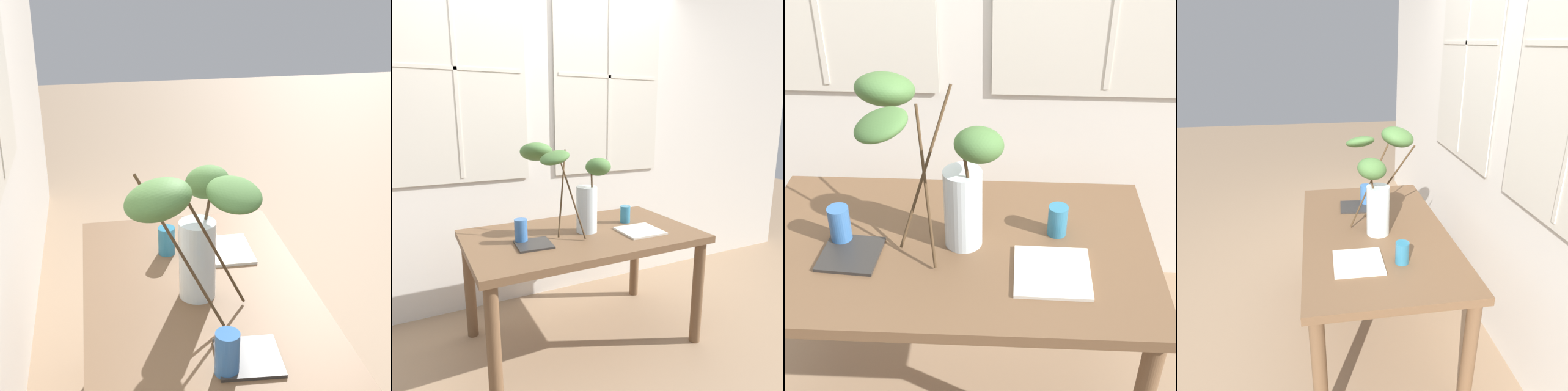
{
  "view_description": "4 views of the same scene",
  "coord_description": "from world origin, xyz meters",
  "views": [
    {
      "loc": [
        -1.8,
        0.34,
        1.95
      ],
      "look_at": [
        0.12,
        0.0,
        1.11
      ],
      "focal_mm": 54.89,
      "sensor_mm": 36.0,
      "label": 1
    },
    {
      "loc": [
        -0.95,
        -1.99,
        1.48
      ],
      "look_at": [
        0.03,
        -0.02,
        0.99
      ],
      "focal_mm": 33.26,
      "sensor_mm": 36.0,
      "label": 2
    },
    {
      "loc": [
        0.18,
        -1.59,
        2.03
      ],
      "look_at": [
        0.1,
        -0.03,
        0.98
      ],
      "focal_mm": 52.66,
      "sensor_mm": 36.0,
      "label": 3
    },
    {
      "loc": [
        1.98,
        -0.32,
        1.8
      ],
      "look_at": [
        0.04,
        -0.02,
        0.99
      ],
      "focal_mm": 34.32,
      "sensor_mm": 36.0,
      "label": 4
    }
  ],
  "objects": [
    {
      "name": "ground",
      "position": [
        0.0,
        0.0,
        0.0
      ],
      "size": [
        14.0,
        14.0,
        0.0
      ],
      "primitive_type": "plane",
      "color": "#9E7F60"
    },
    {
      "name": "back_wall_with_windows",
      "position": [
        0.0,
        0.8,
        1.39
      ],
      "size": [
        5.67,
        0.14,
        2.75
      ],
      "color": "silver",
      "rests_on": "ground"
    },
    {
      "name": "dining_table",
      "position": [
        0.0,
        0.0,
        0.65
      ],
      "size": [
        1.44,
        0.85,
        0.75
      ],
      "color": "brown",
      "rests_on": "ground"
    },
    {
      "name": "vase_with_branches",
      "position": [
        -0.06,
        0.04,
        1.08
      ],
      "size": [
        0.58,
        0.5,
        0.6
      ],
      "color": "silver",
      "rests_on": "dining_table"
    },
    {
      "name": "drinking_glass_blue_left",
      "position": [
        -0.4,
        0.0,
        0.82
      ],
      "size": [
        0.08,
        0.08,
        0.14
      ],
      "primitive_type": "cylinder",
      "color": "#386BAD",
      "rests_on": "dining_table"
    },
    {
      "name": "drinking_glass_blue_right",
      "position": [
        0.37,
        0.08,
        0.81
      ],
      "size": [
        0.07,
        0.07,
        0.12
      ],
      "primitive_type": "cylinder",
      "color": "teal",
      "rests_on": "dining_table"
    },
    {
      "name": "plate_square_left",
      "position": [
        -0.35,
        -0.08,
        0.75
      ],
      "size": [
        0.21,
        0.21,
        0.01
      ],
      "primitive_type": "cube",
      "rotation": [
        0.0,
        0.0,
        -0.07
      ],
      "color": "#2D2B28",
      "rests_on": "dining_table"
    },
    {
      "name": "plate_square_right",
      "position": [
        0.35,
        -0.14,
        0.75
      ],
      "size": [
        0.26,
        0.26,
        0.01
      ],
      "primitive_type": "cube",
      "rotation": [
        0.0,
        0.0,
        -0.02
      ],
      "color": "silver",
      "rests_on": "dining_table"
    }
  ]
}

